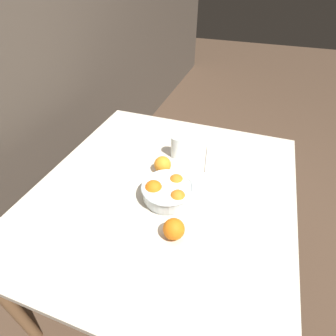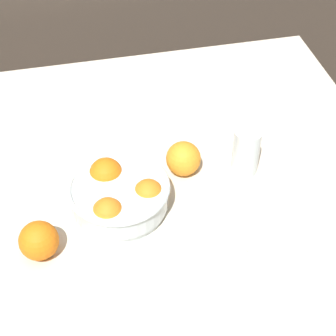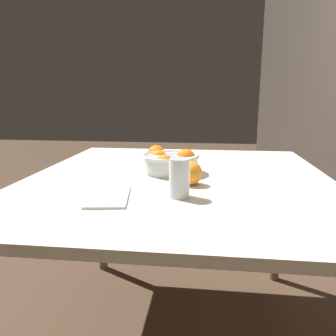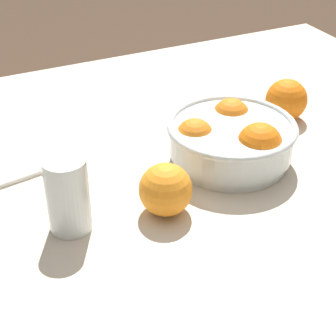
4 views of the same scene
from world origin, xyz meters
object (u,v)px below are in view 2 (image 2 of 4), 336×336
fruit_bowl (119,195)px  juice_glass (246,153)px  orange_loose_front (183,159)px  orange_loose_near_bowl (39,241)px

fruit_bowl → juice_glass: bearing=10.8°
fruit_bowl → orange_loose_front: (0.17, 0.09, -0.00)m
juice_glass → orange_loose_front: bearing=169.9°
juice_glass → orange_loose_front: (-0.15, 0.03, -0.01)m
fruit_bowl → juice_glass: (0.31, 0.06, 0.01)m
juice_glass → orange_loose_front: size_ratio=1.45×
fruit_bowl → juice_glass: 0.32m
juice_glass → orange_loose_near_bowl: 0.52m
juice_glass → orange_loose_front: 0.15m
orange_loose_near_bowl → orange_loose_front: bearing=26.6°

